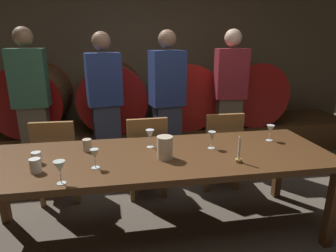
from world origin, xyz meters
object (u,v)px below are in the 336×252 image
wine_glass_left (95,155)px  wine_glass_center (150,135)px  wine_barrel_center_right (182,93)px  wine_glass_right (212,137)px  cup_center (35,166)px  wine_barrel_center_left (113,96)px  chair_right (220,146)px  cup_left (36,158)px  cup_right (87,145)px  candle_center (239,154)px  wine_glass_far_left (60,168)px  guest_center_left (105,106)px  chair_center (146,152)px  guest_far_right (229,99)px  pitcher (165,148)px  guest_center_right (167,105)px  chair_left (58,157)px  wine_glass_far_right (270,130)px  wine_barrel_far_right (246,91)px  dining_table (156,162)px  wine_barrel_far_left (34,98)px  guest_far_left (33,106)px

wine_glass_left → wine_glass_center: wine_glass_center is taller
wine_barrel_center_right → wine_glass_right: size_ratio=6.03×
cup_center → wine_barrel_center_left: bearing=76.4°
chair_right → wine_glass_center: size_ratio=5.60×
cup_left → cup_right: size_ratio=0.88×
candle_center → wine_glass_far_left: candle_center is taller
guest_center_left → chair_center: bearing=114.1°
guest_far_right → pitcher: guest_far_right is taller
chair_center → guest_center_right: size_ratio=0.51×
guest_far_right → cup_center: 2.45m
chair_left → guest_center_right: (1.18, 0.43, 0.39)m
pitcher → cup_left: pitcher is taller
guest_center_right → pitcher: bearing=67.3°
guest_center_left → cup_right: bearing=71.2°
wine_glass_center → wine_glass_left: bearing=-141.4°
wine_barrel_center_left → wine_glass_right: bearing=-65.7°
candle_center → cup_left: 1.50m
wine_glass_left → wine_glass_far_right: size_ratio=0.99×
pitcher → wine_glass_far_right: size_ratio=1.22×
chair_left → wine_barrel_far_right: bearing=-152.1°
wine_barrel_far_right → pitcher: (-1.56, -1.99, -0.04)m
chair_center → wine_barrel_center_right: bearing=-120.1°
wine_glass_right → wine_glass_far_left: bearing=-159.3°
dining_table → cup_right: (-0.54, 0.18, 0.11)m
guest_far_right → cup_right: (-1.66, -1.10, -0.11)m
chair_right → wine_glass_left: 1.57m
wine_glass_far_right → chair_center: bearing=155.1°
chair_left → chair_right: size_ratio=1.00×
chair_right → dining_table: bearing=41.8°
guest_far_right → cup_center: size_ratio=17.37×
wine_barrel_far_left → cup_center: 2.15m
wine_barrel_center_right → pitcher: 2.07m
chair_left → guest_far_left: guest_far_left is taller
wine_barrel_far_left → wine_barrel_center_left: same height
guest_far_right → wine_glass_far_right: (-0.05, -1.12, -0.06)m
wine_barrel_far_left → wine_glass_center: bearing=-51.6°
cup_right → cup_center: bearing=-131.9°
chair_right → wine_glass_center: wine_glass_center is taller
wine_barrel_center_right → wine_glass_center: 1.86m
dining_table → guest_far_left: size_ratio=1.63×
guest_center_left → wine_glass_far_right: 1.83m
guest_center_right → cup_center: guest_center_right is taller
cup_center → guest_far_right: bearing=36.4°
guest_center_right → candle_center: guest_center_right is taller
wine_barrel_center_right → chair_right: size_ratio=1.02×
wine_barrel_far_left → wine_glass_far_left: size_ratio=5.78×
chair_left → cup_left: 0.76m
guest_far_left → wine_glass_left: guest_far_left is taller
guest_far_right → wine_glass_center: guest_far_right is taller
guest_center_left → guest_far_right: (1.54, 0.06, 0.02)m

